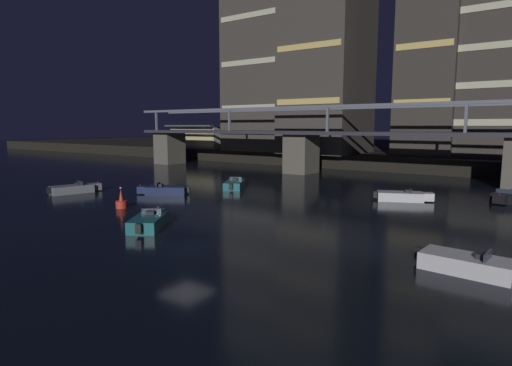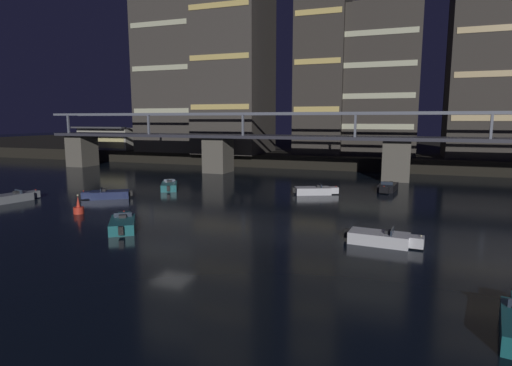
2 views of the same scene
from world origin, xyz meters
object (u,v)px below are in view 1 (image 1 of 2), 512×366
Objects in this scene: speedboat_near_center at (149,221)px; speedboat_far_left at (164,190)px; tower_central at (437,24)px; speedboat_far_center at (506,197)px; waterfront_pavilion at (201,137)px; tower_west_tall at (328,25)px; channel_buoy at (121,202)px; speedboat_near_left at (472,265)px; tower_east_tall at (507,68)px; speedboat_mid_left at (235,184)px; speedboat_mid_center at (74,189)px; tower_west_low at (268,44)px; speedboat_near_right at (402,196)px; river_bridge at (397,146)px.

speedboat_near_center and speedboat_far_left have the same top height.
tower_central reaches higher than speedboat_far_center.
waterfront_pavilion is at bearing 128.10° from speedboat_far_left.
tower_west_tall reaches higher than channel_buoy.
speedboat_near_center is (-19.05, -2.57, 0.00)m from speedboat_near_left.
waterfront_pavilion reaches higher than speedboat_far_left.
channel_buoy reaches higher than speedboat_near_left.
tower_east_tall is 5.37× the size of speedboat_near_center.
waterfront_pavilion is at bearing 129.31° from speedboat_near_center.
channel_buoy is at bearing -92.77° from speedboat_mid_left.
speedboat_mid_center is at bearing -63.52° from waterfront_pavilion.
channel_buoy is at bearing -70.93° from tower_west_low.
speedboat_near_center is at bearing -16.98° from speedboat_mid_center.
tower_central is 56.25m from speedboat_near_center.
tower_central is 38.65m from speedboat_near_right.
tower_west_tall is at bearing 127.62° from speedboat_near_right.
speedboat_far_center is at bearing -83.34° from tower_east_tall.
tower_west_tall reaches higher than speedboat_mid_center.
tower_west_low is at bearing 154.60° from river_bridge.
river_bridge is 2.18× the size of tower_central.
tower_central is at bearing 105.19° from speedboat_near_left.
tower_east_tall is (9.74, 17.15, 10.60)m from river_bridge.
river_bridge is at bearing 112.65° from speedboat_near_left.
speedboat_mid_center is at bearing -151.22° from speedboat_far_center.
speedboat_mid_center is at bearing -83.26° from tower_west_low.
tower_west_tall is 41.15m from speedboat_near_right.
speedboat_near_right is at bearing 25.92° from speedboat_far_left.
river_bridge reaches higher than speedboat_near_center.
tower_east_tall is 2.06× the size of waterfront_pavilion.
channel_buoy is at bearing 178.75° from speedboat_near_left.
river_bridge is at bearing -25.40° from tower_west_low.
speedboat_near_right is (-4.56, -31.82, -14.41)m from tower_east_tall.
tower_east_tall is at bearing 73.45° from speedboat_near_center.
channel_buoy is at bearing 156.14° from speedboat_near_center.
speedboat_mid_left is (-6.42, 17.40, 0.00)m from speedboat_near_center.
tower_west_tall is 49.59m from channel_buoy.
speedboat_far_left is 31.84m from speedboat_far_center.
tower_east_tall reaches higher than waterfront_pavilion.
speedboat_far_left is at bearing -112.96° from speedboat_mid_left.
speedboat_far_left is 7.35m from channel_buoy.
tower_central is 12.05m from tower_east_tall.
river_bridge is 16.63× the size of speedboat_far_center.
speedboat_near_center is (-15.40, -51.80, -14.41)m from tower_east_tall.
tower_west_tall is 3.39× the size of waterfront_pavilion.
speedboat_near_left and speedboat_mid_left have the same top height.
tower_central is at bearing 69.84° from speedboat_far_left.
speedboat_mid_center is at bearing 168.00° from channel_buoy.
speedboat_far_center is (-0.54, 22.63, 0.00)m from speedboat_near_left.
river_bridge is 49.45× the size of channel_buoy.
tower_east_tall is at bearing 94.24° from speedboat_near_left.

